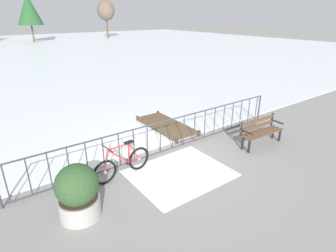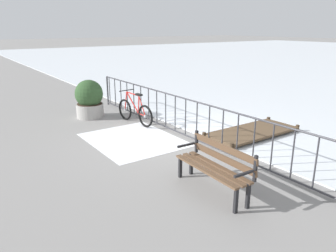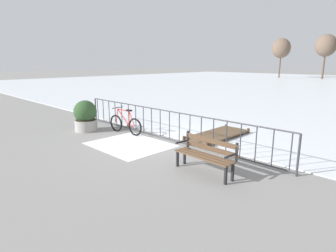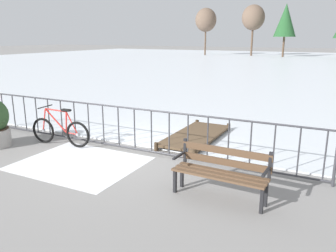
% 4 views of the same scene
% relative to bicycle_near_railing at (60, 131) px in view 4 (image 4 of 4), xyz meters
% --- Properties ---
extents(ground_plane, '(160.00, 160.00, 0.00)m').
position_rel_bicycle_near_railing_xyz_m(ground_plane, '(1.71, 0.41, -0.37)').
color(ground_plane, gray).
extents(frozen_pond, '(80.00, 56.00, 0.03)m').
position_rel_bicycle_near_railing_xyz_m(frozen_pond, '(1.71, 28.81, -0.35)').
color(frozen_pond, silver).
rests_on(frozen_pond, ground).
extents(snow_patch, '(2.58, 2.11, 0.01)m').
position_rel_bicycle_near_railing_xyz_m(snow_patch, '(1.29, -0.79, -0.36)').
color(snow_patch, white).
rests_on(snow_patch, ground).
extents(railing_fence, '(9.06, 0.06, 1.07)m').
position_rel_bicycle_near_railing_xyz_m(railing_fence, '(1.71, 0.41, 0.19)').
color(railing_fence, '#38383D').
rests_on(railing_fence, ground).
extents(bicycle_near_railing, '(1.71, 0.52, 0.97)m').
position_rel_bicycle_near_railing_xyz_m(bicycle_near_railing, '(0.00, 0.00, 0.00)').
color(bicycle_near_railing, black).
rests_on(bicycle_near_railing, ground).
extents(park_bench, '(1.62, 0.54, 0.89)m').
position_rel_bicycle_near_railing_xyz_m(park_bench, '(4.51, -0.92, 0.14)').
color(park_bench, brown).
rests_on(park_bench, ground).
extents(wooden_dock, '(1.10, 2.67, 0.20)m').
position_rel_bicycle_near_railing_xyz_m(wooden_dock, '(2.84, 2.00, -0.25)').
color(wooden_dock, brown).
rests_on(wooden_dock, ground).
extents(tree_west_mid, '(2.92, 2.92, 6.44)m').
position_rel_bicycle_near_railing_xyz_m(tree_west_mid, '(-11.87, 40.66, 4.45)').
color(tree_west_mid, brown).
rests_on(tree_west_mid, ground).
extents(tree_centre, '(3.05, 3.05, 6.77)m').
position_rel_bicycle_near_railing_xyz_m(tree_centre, '(-5.66, 42.28, 4.69)').
color(tree_centre, brown).
rests_on(tree_centre, ground).
extents(tree_far_east, '(2.78, 2.78, 6.65)m').
position_rel_bicycle_near_railing_xyz_m(tree_far_east, '(-1.27, 41.20, 4.22)').
color(tree_far_east, brown).
rests_on(tree_far_east, ground).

